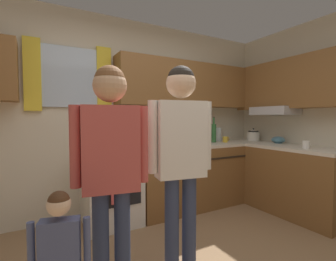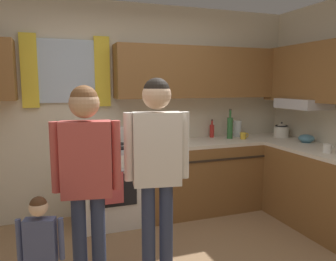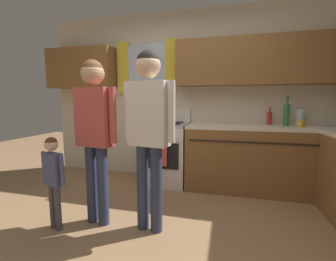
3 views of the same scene
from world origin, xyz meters
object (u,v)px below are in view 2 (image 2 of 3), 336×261
at_px(bottle_sauce_red, 212,131).
at_px(adult_holding_child, 87,167).
at_px(stove_oven, 109,184).
at_px(water_pitcher, 237,128).
at_px(mixing_bowl, 306,139).
at_px(mug_ceramic_white, 327,148).
at_px(mug_mustard_yellow, 243,136).
at_px(adult_in_plaid, 157,157).
at_px(bottle_wine_green, 230,127).
at_px(small_child, 41,246).
at_px(stovetop_kettle, 281,130).

bearing_deg(bottle_sauce_red, adult_holding_child, -139.77).
bearing_deg(stove_oven, bottle_sauce_red, 8.98).
bearing_deg(water_pitcher, adult_holding_child, -145.60).
distance_m(bottle_sauce_red, water_pitcher, 0.36).
relative_size(bottle_sauce_red, mixing_bowl, 1.29).
xyz_separation_m(mug_ceramic_white, mug_mustard_yellow, (-0.35, 1.05, -0.00)).
xyz_separation_m(water_pitcher, adult_in_plaid, (-1.64, -1.48, 0.04)).
xyz_separation_m(bottle_sauce_red, adult_holding_child, (-1.82, -1.54, 0.02)).
height_order(bottle_wine_green, mug_mustard_yellow, bottle_wine_green).
bearing_deg(small_child, bottle_sauce_red, 39.03).
bearing_deg(water_pitcher, small_child, -145.94).
distance_m(stove_oven, mixing_bowl, 2.48).
relative_size(mug_mustard_yellow, small_child, 0.13).
height_order(stove_oven, mug_mustard_yellow, stove_oven).
bearing_deg(mug_mustard_yellow, adult_in_plaid, -141.85).
height_order(adult_in_plaid, small_child, adult_in_plaid).
relative_size(bottle_sauce_red, mug_ceramic_white, 1.95).
height_order(bottle_wine_green, small_child, bottle_wine_green).
bearing_deg(mixing_bowl, adult_in_plaid, -160.49).
xyz_separation_m(stove_oven, small_child, (-0.70, -1.52, 0.09)).
distance_m(stovetop_kettle, adult_holding_child, 3.00).
relative_size(water_pitcher, mixing_bowl, 1.16).
distance_m(bottle_sauce_red, adult_holding_child, 2.39).
relative_size(bottle_sauce_red, bottle_wine_green, 0.62).
bearing_deg(adult_in_plaid, bottle_sauce_red, 50.16).
height_order(mug_ceramic_white, adult_in_plaid, adult_in_plaid).
relative_size(mug_mustard_yellow, mixing_bowl, 0.63).
height_order(bottle_sauce_red, adult_in_plaid, adult_in_plaid).
relative_size(stovetop_kettle, small_child, 0.30).
bearing_deg(mug_mustard_yellow, small_child, -149.26).
xyz_separation_m(mug_mustard_yellow, adult_in_plaid, (-1.60, -1.26, 0.10)).
xyz_separation_m(stovetop_kettle, small_child, (-3.06, -1.45, -0.43)).
bearing_deg(bottle_wine_green, mug_mustard_yellow, -36.21).
height_order(stove_oven, water_pitcher, water_pitcher).
bearing_deg(small_child, mug_ceramic_white, 8.46).
relative_size(bottle_sauce_red, water_pitcher, 1.12).
height_order(mug_mustard_yellow, water_pitcher, water_pitcher).
xyz_separation_m(mug_mustard_yellow, water_pitcher, (0.03, 0.22, 0.07)).
bearing_deg(stove_oven, adult_in_plaid, -82.23).
height_order(water_pitcher, small_child, water_pitcher).
distance_m(bottle_sauce_red, mug_mustard_yellow, 0.43).
bearing_deg(mug_mustard_yellow, stove_oven, 178.63).
xyz_separation_m(bottle_wine_green, mug_mustard_yellow, (0.14, -0.11, -0.11)).
xyz_separation_m(adult_holding_child, small_child, (-0.33, -0.20, -0.45)).
distance_m(stovetop_kettle, water_pitcher, 0.60).
relative_size(adult_holding_child, adult_in_plaid, 0.97).
relative_size(stove_oven, bottle_wine_green, 2.79).
xyz_separation_m(stove_oven, stovetop_kettle, (2.36, -0.07, 0.53)).
bearing_deg(small_child, stove_oven, 65.20).
xyz_separation_m(bottle_wine_green, adult_in_plaid, (-1.46, -1.36, -0.00)).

